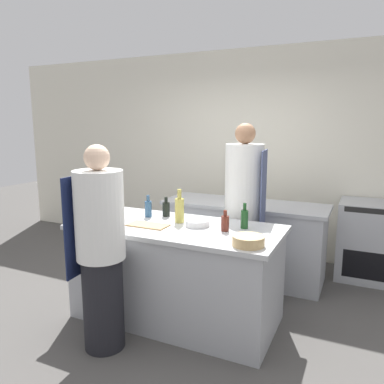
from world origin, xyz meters
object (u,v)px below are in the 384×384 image
Objects in this scene: oven_range at (376,242)px; chef_at_stove at (244,213)px; chef_at_prep_near at (101,251)px; bowl_prep_small at (248,241)px; bottle_vinegar at (166,209)px; bottle_wine at (148,208)px; bottle_cooking_oil at (179,209)px; bowl_ceramic_blue at (198,223)px; bowl_mixing_large at (104,219)px; cup at (108,211)px; bottle_sauce at (225,223)px; bottle_olive_oil at (244,218)px.

oven_range is 0.51× the size of chef_at_stove.
chef_at_prep_near is 1.16m from bowl_prep_small.
chef_at_prep_near is 8.55× the size of bottle_vinegar.
chef_at_stove reaches higher than bottle_wine.
chef_at_stove reaches higher than bottle_vinegar.
bottle_cooking_oil is at bearing -25.44° from chef_at_prep_near.
chef_at_stove is 0.80m from bottle_vinegar.
chef_at_prep_near reaches higher than bottle_cooking_oil.
chef_at_stove is 8.31× the size of bowl_ceramic_blue.
chef_at_stove is 5.78× the size of bottle_cooking_oil.
bottle_wine is (-0.07, 0.84, 0.16)m from chef_at_prep_near.
chef_at_stove is 7.43× the size of bowl_prep_small.
chef_at_stove is 1.40m from bowl_mixing_large.
chef_at_prep_near reaches higher than oven_range.
cup is at bearing 29.52° from chef_at_prep_near.
bottle_vinegar reaches higher than bowl_prep_small.
chef_at_prep_near is 0.86m from bottle_cooking_oil.
chef_at_stove is (-1.28, -1.08, 0.45)m from oven_range.
bottle_cooking_oil reaches higher than bottle_sauce.
bowl_mixing_large reaches higher than bowl_ceramic_blue.
bottle_vinegar is 0.62× the size of bottle_cooking_oil.
chef_at_stove is 9.96× the size of bottle_sauce.
bowl_prep_small is (0.78, -0.39, -0.09)m from bottle_cooking_oil.
cup is at bearing -176.11° from bottle_cooking_oil.
bowl_prep_small reaches higher than oven_range.
bottle_vinegar is 1.09× the size of bowl_mixing_large.
bottle_vinegar is at bearing 31.79° from bottle_wine.
bowl_prep_small is (0.30, -0.30, -0.03)m from bottle_sauce.
bottle_sauce is at bearing 134.88° from bowl_prep_small.
bottle_cooking_oil is at bearing -135.84° from oven_range.
bowl_prep_small reaches higher than bowl_ceramic_blue.
bottle_wine is 0.87m from bottle_sauce.
bottle_wine is 1.24m from bowl_prep_small.
cup is (-0.56, -0.21, -0.04)m from bottle_vinegar.
bottle_cooking_oil is at bearing -43.71° from chef_at_stove.
cup is (-1.23, -0.64, 0.03)m from chef_at_stove.
bottle_vinegar reaches higher than bottle_sauce.
bowl_ceramic_blue is at bearing -9.82° from bottle_wine.
oven_range is 2.31m from bowl_prep_small.
bowl_prep_small is 2.93× the size of cup.
bottle_olive_oil is 0.99m from bottle_wine.
bottle_vinegar is 0.62m from bowl_mixing_large.
bowl_prep_small is at bearing -74.27° from chef_at_prep_near.
chef_at_prep_near is 0.88m from cup.
bottle_cooking_oil is at bearing 169.54° from bottle_sauce.
chef_at_stove is at bearing 33.03° from bottle_vinegar.
bottle_wine is at bearing -142.51° from oven_range.
bowl_mixing_large is at bearing 177.64° from bowl_prep_small.
bowl_ceramic_blue is (-0.41, -0.10, -0.06)m from bottle_olive_oil.
chef_at_stove is 21.80× the size of cup.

